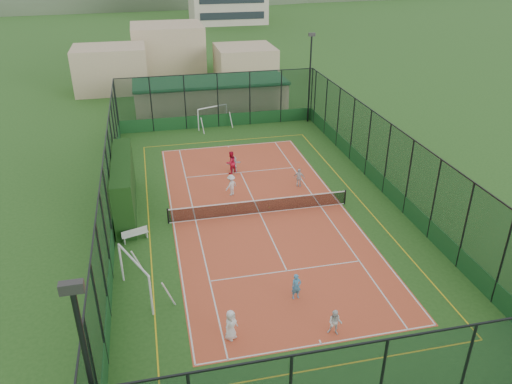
{
  "coord_description": "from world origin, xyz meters",
  "views": [
    {
      "loc": [
        -6.34,
        -27.16,
        15.71
      ],
      "look_at": [
        -0.09,
        0.68,
        1.2
      ],
      "focal_mm": 35.0,
      "sensor_mm": 36.0,
      "label": 1
    }
  ],
  "objects_px": {
    "clubhouse": "(211,95)",
    "child_near_right": "(335,323)",
    "futsal_goal_far": "(213,117)",
    "child_near_left": "(231,325)",
    "floodlight_ne": "(310,79)",
    "futsal_goal_near": "(135,278)",
    "child_far_back": "(234,164)",
    "child_near_mid": "(296,286)",
    "white_bench": "(135,234)",
    "coach": "(231,162)",
    "child_far_left": "(231,185)",
    "child_far_right": "(299,178)"
  },
  "relations": [
    {
      "from": "clubhouse",
      "to": "child_near_right",
      "type": "height_order",
      "value": "clubhouse"
    },
    {
      "from": "floodlight_ne",
      "to": "futsal_goal_far",
      "type": "xyz_separation_m",
      "value": [
        -9.17,
        0.24,
        -3.13
      ]
    },
    {
      "from": "white_bench",
      "to": "futsal_goal_near",
      "type": "relative_size",
      "value": 0.45
    },
    {
      "from": "futsal_goal_far",
      "to": "child_near_mid",
      "type": "height_order",
      "value": "futsal_goal_far"
    },
    {
      "from": "futsal_goal_near",
      "to": "child_near_left",
      "type": "xyz_separation_m",
      "value": [
        3.99,
        -3.83,
        -0.35
      ]
    },
    {
      "from": "futsal_goal_far",
      "to": "child_far_back",
      "type": "relative_size",
      "value": 2.49
    },
    {
      "from": "child_near_right",
      "to": "child_far_left",
      "type": "relative_size",
      "value": 0.86
    },
    {
      "from": "futsal_goal_near",
      "to": "child_far_back",
      "type": "relative_size",
      "value": 2.75
    },
    {
      "from": "clubhouse",
      "to": "child_far_back",
      "type": "xyz_separation_m",
      "value": [
        -0.43,
        -15.38,
        -0.95
      ]
    },
    {
      "from": "child_far_right",
      "to": "futsal_goal_near",
      "type": "bearing_deg",
      "value": 64.58
    },
    {
      "from": "clubhouse",
      "to": "white_bench",
      "type": "height_order",
      "value": "clubhouse"
    },
    {
      "from": "child_near_right",
      "to": "child_far_back",
      "type": "xyz_separation_m",
      "value": [
        -1.2,
        18.03,
        -0.02
      ]
    },
    {
      "from": "child_near_right",
      "to": "child_far_left",
      "type": "xyz_separation_m",
      "value": [
        -2.08,
        14.32,
        0.11
      ]
    },
    {
      "from": "white_bench",
      "to": "coach",
      "type": "relative_size",
      "value": 0.89
    },
    {
      "from": "futsal_goal_far",
      "to": "child_near_right",
      "type": "distance_m",
      "value": 28.28
    },
    {
      "from": "white_bench",
      "to": "child_near_left",
      "type": "height_order",
      "value": "child_near_left"
    },
    {
      "from": "clubhouse",
      "to": "child_far_left",
      "type": "relative_size",
      "value": 10.16
    },
    {
      "from": "white_bench",
      "to": "child_far_back",
      "type": "bearing_deg",
      "value": 29.85
    },
    {
      "from": "clubhouse",
      "to": "child_near_mid",
      "type": "height_order",
      "value": "clubhouse"
    },
    {
      "from": "child_near_mid",
      "to": "clubhouse",
      "type": "bearing_deg",
      "value": 84.59
    },
    {
      "from": "futsal_goal_near",
      "to": "child_near_mid",
      "type": "height_order",
      "value": "futsal_goal_near"
    },
    {
      "from": "floodlight_ne",
      "to": "child_near_left",
      "type": "xyz_separation_m",
      "value": [
        -12.35,
        -27.26,
        -3.37
      ]
    },
    {
      "from": "coach",
      "to": "futsal_goal_near",
      "type": "bearing_deg",
      "value": 31.74
    },
    {
      "from": "child_far_left",
      "to": "child_far_back",
      "type": "height_order",
      "value": "child_far_left"
    },
    {
      "from": "clubhouse",
      "to": "child_near_left",
      "type": "xyz_separation_m",
      "value": [
        -3.75,
        -32.66,
        -0.82
      ]
    },
    {
      "from": "child_near_mid",
      "to": "child_far_right",
      "type": "relative_size",
      "value": 1.0
    },
    {
      "from": "futsal_goal_far",
      "to": "child_far_left",
      "type": "relative_size",
      "value": 2.06
    },
    {
      "from": "child_near_mid",
      "to": "child_near_right",
      "type": "bearing_deg",
      "value": -76.4
    },
    {
      "from": "floodlight_ne",
      "to": "child_far_right",
      "type": "height_order",
      "value": "floodlight_ne"
    },
    {
      "from": "futsal_goal_near",
      "to": "child_near_mid",
      "type": "relative_size",
      "value": 2.51
    },
    {
      "from": "child_near_left",
      "to": "child_far_right",
      "type": "relative_size",
      "value": 1.09
    },
    {
      "from": "futsal_goal_far",
      "to": "child_near_right",
      "type": "bearing_deg",
      "value": -108.21
    },
    {
      "from": "child_near_right",
      "to": "coach",
      "type": "bearing_deg",
      "value": 124.16
    },
    {
      "from": "child_near_right",
      "to": "coach",
      "type": "height_order",
      "value": "coach"
    },
    {
      "from": "clubhouse",
      "to": "futsal_goal_far",
      "type": "relative_size",
      "value": 4.92
    },
    {
      "from": "child_near_left",
      "to": "child_near_mid",
      "type": "xyz_separation_m",
      "value": [
        3.58,
        2.03,
        -0.06
      ]
    },
    {
      "from": "child_near_mid",
      "to": "child_far_right",
      "type": "xyz_separation_m",
      "value": [
        3.77,
        11.79,
        0.0
      ]
    },
    {
      "from": "child_far_back",
      "to": "clubhouse",
      "type": "bearing_deg",
      "value": -98.22
    },
    {
      "from": "clubhouse",
      "to": "futsal_goal_near",
      "type": "xyz_separation_m",
      "value": [
        -7.74,
        -28.83,
        -0.48
      ]
    },
    {
      "from": "futsal_goal_far",
      "to": "child_near_left",
      "type": "xyz_separation_m",
      "value": [
        -3.19,
        -27.49,
        -0.25
      ]
    },
    {
      "from": "futsal_goal_near",
      "to": "futsal_goal_far",
      "type": "height_order",
      "value": "futsal_goal_near"
    },
    {
      "from": "child_far_left",
      "to": "child_near_mid",
      "type": "bearing_deg",
      "value": 59.62
    },
    {
      "from": "floodlight_ne",
      "to": "clubhouse",
      "type": "height_order",
      "value": "floodlight_ne"
    },
    {
      "from": "child_near_right",
      "to": "child_far_back",
      "type": "relative_size",
      "value": 1.03
    },
    {
      "from": "child_far_right",
      "to": "coach",
      "type": "xyz_separation_m",
      "value": [
        -4.29,
        3.31,
        0.18
      ]
    },
    {
      "from": "white_bench",
      "to": "child_near_mid",
      "type": "xyz_separation_m",
      "value": [
        7.62,
        -7.12,
        0.26
      ]
    },
    {
      "from": "white_bench",
      "to": "futsal_goal_far",
      "type": "distance_m",
      "value": 19.73
    },
    {
      "from": "floodlight_ne",
      "to": "child_far_left",
      "type": "xyz_separation_m",
      "value": [
        -9.92,
        -13.69,
        -3.37
      ]
    },
    {
      "from": "floodlight_ne",
      "to": "child_near_left",
      "type": "relative_size",
      "value": 5.57
    },
    {
      "from": "floodlight_ne",
      "to": "coach",
      "type": "bearing_deg",
      "value": -132.58
    }
  ]
}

